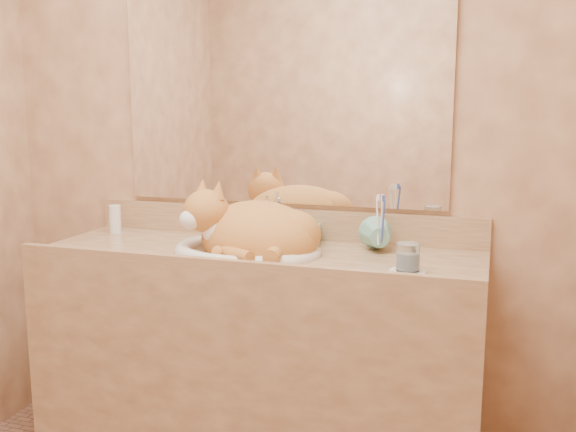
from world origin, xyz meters
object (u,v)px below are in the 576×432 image
(soap_dispenser, at_px, (309,226))
(toothbrush_cup, at_px, (380,239))
(cat, at_px, (250,229))
(vanity_counter, at_px, (258,363))
(water_glass, at_px, (408,257))
(sink_basin, at_px, (247,230))

(soap_dispenser, xyz_separation_m, toothbrush_cup, (0.27, -0.03, -0.03))
(cat, xyz_separation_m, toothbrush_cup, (0.45, 0.09, -0.03))
(vanity_counter, height_order, water_glass, water_glass)
(vanity_counter, relative_size, soap_dispenser, 9.69)
(cat, xyz_separation_m, soap_dispenser, (0.18, 0.13, -0.00))
(vanity_counter, bearing_deg, cat, -156.47)
(vanity_counter, relative_size, sink_basin, 3.03)
(toothbrush_cup, bearing_deg, cat, -168.19)
(sink_basin, xyz_separation_m, water_glass, (0.59, -0.12, -0.03))
(toothbrush_cup, bearing_deg, water_glass, -60.89)
(cat, relative_size, toothbrush_cup, 3.90)
(sink_basin, relative_size, cat, 1.11)
(toothbrush_cup, bearing_deg, vanity_counter, -168.84)
(toothbrush_cup, xyz_separation_m, water_glass, (0.13, -0.23, -0.00))
(sink_basin, distance_m, water_glass, 0.60)
(sink_basin, bearing_deg, cat, 48.52)
(vanity_counter, bearing_deg, sink_basin, -147.29)
(sink_basin, height_order, water_glass, sink_basin)
(vanity_counter, distance_m, water_glass, 0.75)
(sink_basin, relative_size, water_glass, 6.09)
(cat, distance_m, toothbrush_cup, 0.46)
(sink_basin, bearing_deg, toothbrush_cup, 11.67)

